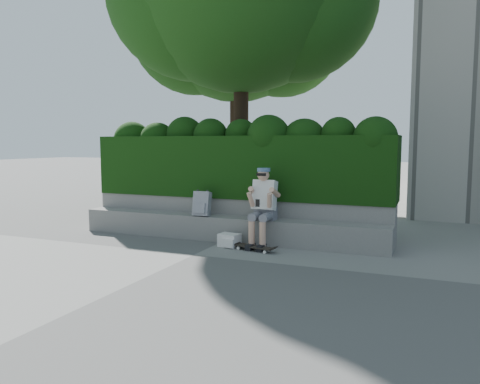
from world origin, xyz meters
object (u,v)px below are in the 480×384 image
at_px(skateboard, 254,247).
at_px(backpack_ground, 229,240).
at_px(backpack_plaid, 202,204).
at_px(person, 263,204).

xyz_separation_m(skateboard, backpack_ground, (-0.51, 0.13, 0.05)).
distance_m(backpack_plaid, backpack_ground, 0.99).
bearing_deg(backpack_plaid, skateboard, -25.94).
bearing_deg(backpack_plaid, backpack_ground, -31.01).
relative_size(skateboard, backpack_ground, 2.18).
height_order(person, skateboard, person).
relative_size(person, backpack_plaid, 3.01).
xyz_separation_m(person, skateboard, (-0.02, -0.41, -0.69)).
height_order(backpack_plaid, backpack_ground, backpack_plaid).
distance_m(person, skateboard, 0.80).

